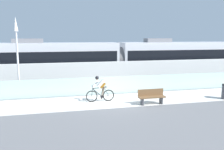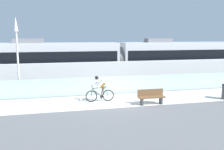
{
  "view_description": "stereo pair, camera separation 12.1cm",
  "coord_description": "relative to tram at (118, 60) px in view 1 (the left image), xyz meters",
  "views": [
    {
      "loc": [
        -3.55,
        -14.32,
        3.97
      ],
      "look_at": [
        0.44,
        2.35,
        1.25
      ],
      "focal_mm": 38.91,
      "sensor_mm": 36.0,
      "label": 1
    },
    {
      "loc": [
        -3.43,
        -14.35,
        3.97
      ],
      "look_at": [
        0.44,
        2.35,
        1.25
      ],
      "focal_mm": 38.91,
      "sensor_mm": 36.0,
      "label": 2
    }
  ],
  "objects": [
    {
      "name": "glass_parapet",
      "position": [
        -2.11,
        -5.0,
        -1.28
      ],
      "size": [
        32.0,
        0.05,
        1.22
      ],
      "primitive_type": "cube",
      "color": "#ADC6C1",
      "rests_on": "ground"
    },
    {
      "name": "tram",
      "position": [
        0.0,
        0.0,
        0.0
      ],
      "size": [
        22.56,
        2.54,
        3.81
      ],
      "color": "silver",
      "rests_on": "ground"
    },
    {
      "name": "bike_path_deck",
      "position": [
        -2.11,
        -6.85,
        -1.89
      ],
      "size": [
        32.0,
        3.2,
        0.01
      ],
      "primitive_type": "cube",
      "color": "silver",
      "rests_on": "ground"
    },
    {
      "name": "tram_rail_far",
      "position": [
        -2.11,
        0.72,
        -1.89
      ],
      "size": [
        32.0,
        0.08,
        0.01
      ],
      "primitive_type": "cube",
      "color": "#595654",
      "rests_on": "ground"
    },
    {
      "name": "ground_plane",
      "position": [
        -2.11,
        -6.85,
        -1.89
      ],
      "size": [
        200.0,
        200.0,
        0.0
      ],
      "primitive_type": "plane",
      "color": "slate"
    },
    {
      "name": "tram_rail_near",
      "position": [
        -2.11,
        -0.72,
        -1.89
      ],
      "size": [
        32.0,
        0.08,
        0.01
      ],
      "primitive_type": "cube",
      "color": "#595654",
      "rests_on": "ground"
    },
    {
      "name": "bench",
      "position": [
        -0.15,
        -8.14,
        -1.41
      ],
      "size": [
        1.6,
        0.45,
        0.89
      ],
      "color": "brown",
      "rests_on": "ground"
    },
    {
      "name": "concrete_barrier_wall",
      "position": [
        -2.11,
        -3.2,
        -0.86
      ],
      "size": [
        32.0,
        0.36,
        2.07
      ],
      "primitive_type": "cube",
      "color": "silver",
      "rests_on": "ground"
    },
    {
      "name": "cyclist_on_bike",
      "position": [
        -2.98,
        -6.85,
        -1.11
      ],
      "size": [
        1.77,
        0.58,
        1.61
      ],
      "color": "black",
      "rests_on": "ground"
    },
    {
      "name": "lamp_post_antenna",
      "position": [
        -7.94,
        -4.7,
        1.4
      ],
      "size": [
        0.28,
        0.28,
        5.2
      ],
      "color": "gray",
      "rests_on": "ground"
    }
  ]
}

